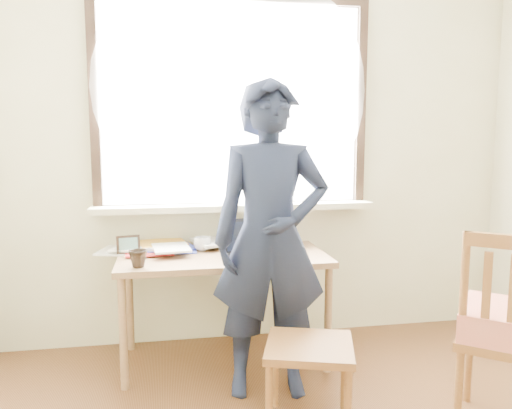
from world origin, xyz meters
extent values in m
cube|color=beige|center=(0.00, 2.00, 1.30)|extent=(3.50, 0.02, 2.60)
cube|color=white|center=(-0.20, 1.99, 1.60)|extent=(1.70, 0.01, 1.30)
cube|color=black|center=(-0.20, 1.97, 0.92)|extent=(1.82, 0.06, 0.06)
cube|color=black|center=(-1.08, 1.97, 1.60)|extent=(0.06, 0.06, 1.30)
cube|color=black|center=(0.68, 1.97, 1.60)|extent=(0.06, 0.06, 1.30)
cube|color=beige|center=(-0.20, 1.90, 0.93)|extent=(1.85, 0.20, 0.04)
cube|color=white|center=(-0.20, 1.91, 1.70)|extent=(1.95, 0.02, 1.65)
cube|color=#926D49|center=(-0.31, 1.63, 0.66)|extent=(1.26, 0.63, 0.04)
cylinder|color=#926D49|center=(-0.90, 1.36, 0.32)|extent=(0.04, 0.04, 0.64)
cylinder|color=#926D49|center=(-0.90, 1.90, 0.32)|extent=(0.04, 0.04, 0.64)
cylinder|color=#926D49|center=(0.27, 1.36, 0.32)|extent=(0.04, 0.04, 0.64)
cylinder|color=#926D49|center=(0.27, 1.90, 0.32)|extent=(0.04, 0.04, 0.64)
cube|color=black|center=(-0.14, 1.55, 0.68)|extent=(0.35, 0.28, 0.02)
cube|color=black|center=(-0.16, 1.66, 0.79)|extent=(0.32, 0.13, 0.21)
cube|color=black|center=(-0.16, 1.66, 0.79)|extent=(0.28, 0.11, 0.17)
cube|color=black|center=(-0.14, 1.54, 0.69)|extent=(0.30, 0.18, 0.00)
imported|color=white|center=(-0.43, 1.77, 0.72)|extent=(0.15, 0.15, 0.09)
imported|color=black|center=(-0.81, 1.42, 0.72)|extent=(0.14, 0.14, 0.10)
ellipsoid|color=black|center=(0.13, 1.53, 0.69)|extent=(0.08, 0.06, 0.03)
cube|color=#3744B4|center=(-0.94, 1.84, 0.68)|extent=(0.26, 0.31, 0.01)
cube|color=white|center=(-0.68, 1.80, 0.69)|extent=(0.30, 0.33, 0.02)
cube|color=maroon|center=(-0.83, 1.82, 0.69)|extent=(0.28, 0.34, 0.02)
cube|color=white|center=(-0.58, 1.88, 0.70)|extent=(0.24, 0.28, 0.02)
cube|color=white|center=(-0.64, 1.82, 0.70)|extent=(0.29, 0.33, 0.02)
cube|color=maroon|center=(-0.53, 1.70, 0.70)|extent=(0.29, 0.31, 0.01)
cube|color=white|center=(-0.55, 1.74, 0.71)|extent=(0.27, 0.25, 0.02)
cube|color=white|center=(-0.51, 1.90, 0.71)|extent=(0.28, 0.26, 0.02)
cube|color=white|center=(-0.63, 1.69, 0.71)|extent=(0.23, 0.26, 0.01)
cube|color=#3744B4|center=(-0.72, 1.83, 0.71)|extent=(0.32, 0.31, 0.01)
imported|color=white|center=(-0.75, 1.80, 0.69)|extent=(0.31, 0.33, 0.02)
imported|color=white|center=(0.01, 1.88, 0.68)|extent=(0.27, 0.28, 0.02)
cube|color=black|center=(-0.88, 1.73, 0.73)|extent=(0.14, 0.04, 0.11)
cube|color=#346A2F|center=(-0.88, 1.73, 0.73)|extent=(0.11, 0.02, 0.08)
cube|color=brown|center=(0.00, 0.83, 0.40)|extent=(0.50, 0.49, 0.04)
cylinder|color=brown|center=(-0.22, 0.73, 0.19)|extent=(0.03, 0.03, 0.38)
cylinder|color=brown|center=(-0.12, 1.05, 0.19)|extent=(0.03, 0.03, 0.38)
cylinder|color=brown|center=(0.22, 0.94, 0.19)|extent=(0.03, 0.03, 0.38)
cube|color=brown|center=(0.92, 0.64, 0.44)|extent=(0.62, 0.62, 0.04)
cylinder|color=brown|center=(0.89, 0.91, 0.21)|extent=(0.04, 0.04, 0.42)
cylinder|color=brown|center=(0.65, 0.62, 0.21)|extent=(0.04, 0.04, 0.42)
cylinder|color=brown|center=(0.65, 0.62, 0.72)|extent=(0.04, 0.04, 0.51)
cube|color=brown|center=(0.72, 0.56, 0.69)|extent=(0.04, 0.04, 0.41)
cube|color=red|center=(0.92, 0.64, 0.53)|extent=(0.61, 0.61, 0.13)
imported|color=black|center=(-0.11, 1.22, 0.84)|extent=(0.66, 0.46, 1.69)
camera|label=1|loc=(-0.65, -1.33, 1.38)|focal=35.00mm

